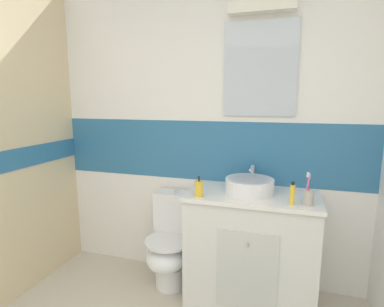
{
  "coord_description": "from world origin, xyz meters",
  "views": [
    {
      "loc": [
        0.61,
        -0.0,
        1.52
      ],
      "look_at": [
        0.01,
        1.98,
        1.15
      ],
      "focal_mm": 28.13,
      "sensor_mm": 36.0,
      "label": 1
    }
  ],
  "objects_px": {
    "sink_basin": "(249,185)",
    "soap_dispenser": "(199,189)",
    "toilet": "(171,243)",
    "toothbrush_cup": "(308,196)",
    "toothpaste_tube_upright": "(292,194)"
  },
  "relations": [
    {
      "from": "sink_basin",
      "to": "soap_dispenser",
      "type": "xyz_separation_m",
      "value": [
        -0.33,
        -0.19,
        -0.0
      ]
    },
    {
      "from": "sink_basin",
      "to": "soap_dispenser",
      "type": "relative_size",
      "value": 2.62
    },
    {
      "from": "toilet",
      "to": "soap_dispenser",
      "type": "height_order",
      "value": "soap_dispenser"
    },
    {
      "from": "toothbrush_cup",
      "to": "toothpaste_tube_upright",
      "type": "relative_size",
      "value": 1.42
    },
    {
      "from": "toilet",
      "to": "toothbrush_cup",
      "type": "distance_m",
      "value": 1.16
    },
    {
      "from": "soap_dispenser",
      "to": "toilet",
      "type": "bearing_deg",
      "value": 145.94
    },
    {
      "from": "sink_basin",
      "to": "toothpaste_tube_upright",
      "type": "distance_m",
      "value": 0.34
    },
    {
      "from": "toilet",
      "to": "soap_dispenser",
      "type": "distance_m",
      "value": 0.65
    },
    {
      "from": "toilet",
      "to": "toothbrush_cup",
      "type": "height_order",
      "value": "toothbrush_cup"
    },
    {
      "from": "sink_basin",
      "to": "soap_dispenser",
      "type": "distance_m",
      "value": 0.38
    },
    {
      "from": "toothpaste_tube_upright",
      "to": "toilet",
      "type": "bearing_deg",
      "value": 168.71
    },
    {
      "from": "sink_basin",
      "to": "toothpaste_tube_upright",
      "type": "relative_size",
      "value": 2.58
    },
    {
      "from": "toilet",
      "to": "toothpaste_tube_upright",
      "type": "bearing_deg",
      "value": -11.29
    },
    {
      "from": "soap_dispenser",
      "to": "toothbrush_cup",
      "type": "bearing_deg",
      "value": 2.8
    },
    {
      "from": "toothbrush_cup",
      "to": "toothpaste_tube_upright",
      "type": "xyz_separation_m",
      "value": [
        -0.1,
        -0.02,
        0.01
      ]
    }
  ]
}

